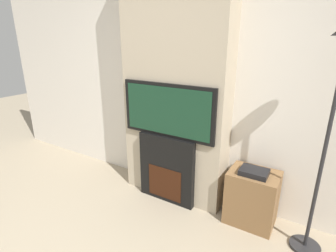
# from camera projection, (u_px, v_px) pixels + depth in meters

# --- Properties ---
(wall_back) EXTENTS (6.00, 0.06, 2.70)m
(wall_back) POSITION_uv_depth(u_px,v_px,m) (184.00, 75.00, 2.81)
(wall_back) COLOR silver
(wall_back) RESTS_ON ground_plane
(chimney_breast) EXTENTS (1.15, 0.30, 2.70)m
(chimney_breast) POSITION_uv_depth(u_px,v_px,m) (176.00, 77.00, 2.67)
(chimney_breast) COLOR tan
(chimney_breast) RESTS_ON ground_plane
(fireplace) EXTENTS (0.65, 0.15, 0.75)m
(fireplace) POSITION_uv_depth(u_px,v_px,m) (168.00, 168.00, 2.86)
(fireplace) COLOR black
(fireplace) RESTS_ON ground_plane
(television) EXTENTS (1.05, 0.07, 0.56)m
(television) POSITION_uv_depth(u_px,v_px,m) (168.00, 111.00, 2.65)
(television) COLOR black
(television) RESTS_ON fireplace
(floor_lamp) EXTENTS (0.25, 0.25, 1.85)m
(floor_lamp) POSITION_uv_depth(u_px,v_px,m) (333.00, 110.00, 1.88)
(floor_lamp) COLOR #262628
(floor_lamp) RESTS_ON ground_plane
(media_stand) EXTENTS (0.46, 0.35, 0.59)m
(media_stand) POSITION_uv_depth(u_px,v_px,m) (252.00, 197.00, 2.53)
(media_stand) COLOR brown
(media_stand) RESTS_ON ground_plane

